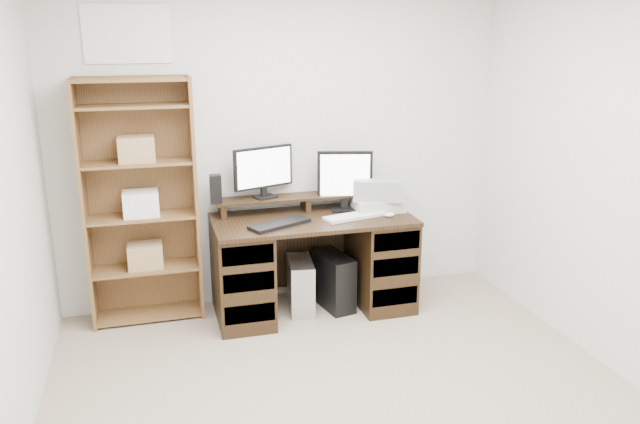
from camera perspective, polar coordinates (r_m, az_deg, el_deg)
name	(u,v)px	position (r m, az deg, el deg)	size (l,w,h in m)	color
room	(373,214)	(3.02, 4.89, -0.15)	(3.54, 4.04, 2.54)	tan
desk	(313,262)	(4.81, -0.69, -4.59)	(1.50, 0.70, 0.75)	black
riser_shelf	(305,198)	(4.87, -1.34, 1.25)	(1.40, 0.22, 0.12)	black
monitor_wide	(263,169)	(4.76, -5.19, 3.90)	(0.48, 0.20, 0.39)	black
monitor_small	(345,178)	(4.83, 2.29, 3.10)	(0.42, 0.20, 0.47)	black
speaker	(216,189)	(4.68, -9.52, 2.10)	(0.08, 0.08, 0.21)	black
keyboard_black	(280,224)	(4.50, -3.70, -1.11)	(0.47, 0.16, 0.03)	black
keyboard_white	(354,216)	(4.69, 3.16, -0.38)	(0.48, 0.14, 0.02)	silver
mouse	(389,215)	(4.73, 6.37, -0.24)	(0.08, 0.05, 0.03)	white
printer	(377,204)	(4.90, 5.28, 0.72)	(0.38, 0.28, 0.09)	#BBB4A3
basket	(378,188)	(4.86, 5.32, 2.17)	(0.37, 0.27, 0.16)	gray
tower_silver	(301,285)	(4.88, -1.79, -6.69)	(0.18, 0.40, 0.40)	#B1B3B8
tower_black	(333,281)	(4.92, 1.21, -6.29)	(0.26, 0.46, 0.43)	black
bookshelf	(141,200)	(4.71, -16.06, 1.05)	(0.80, 0.30, 1.80)	brown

